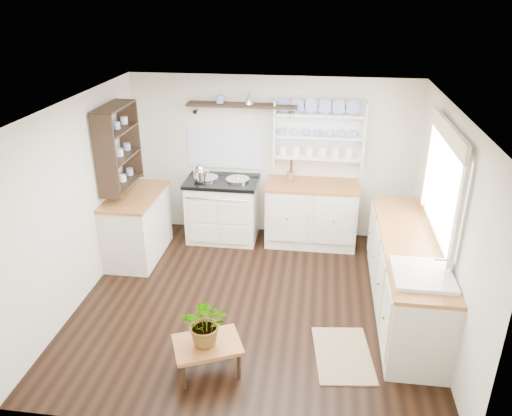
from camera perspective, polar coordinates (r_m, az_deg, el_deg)
name	(u,v)px	position (r m, az deg, el deg)	size (l,w,h in m)	color
floor	(253,302)	(5.95, -0.31, -10.70)	(4.00, 3.80, 0.01)	black
wall_back	(272,158)	(7.13, 1.81, 5.76)	(4.00, 0.02, 2.30)	beige
wall_right	(445,224)	(5.49, 20.81, -1.74)	(0.02, 3.80, 2.30)	beige
wall_left	(78,203)	(5.97, -19.71, 0.52)	(0.02, 3.80, 2.30)	beige
ceiling	(253,107)	(5.00, -0.37, 11.44)	(4.00, 3.80, 0.01)	white
window	(443,181)	(5.46, 20.62, 2.89)	(0.08, 1.55, 1.22)	white
aga_cooker	(223,209)	(7.17, -3.82, -0.08)	(1.01, 0.70, 0.94)	silver
back_cabinets	(311,213)	(7.07, 6.32, -0.55)	(1.27, 0.63, 0.90)	silver
right_cabinets	(406,274)	(5.83, 16.74, -7.28)	(0.62, 2.43, 0.90)	silver
belfast_sink	(421,285)	(5.03, 18.34, -8.38)	(0.55, 0.60, 0.45)	white
left_cabinets	(137,225)	(6.87, -13.43, -1.88)	(0.62, 1.13, 0.90)	silver
plate_rack	(319,132)	(6.95, 7.22, 8.57)	(1.20, 0.22, 0.90)	white
high_shelf	(242,106)	(6.86, -1.61, 11.60)	(1.50, 0.29, 0.16)	black
left_shelving	(118,146)	(6.53, -15.50, 6.82)	(0.28, 0.80, 1.05)	black
kettle	(200,173)	(6.91, -6.43, 4.03)	(0.18, 0.18, 0.22)	silver
utensil_crock	(290,176)	(6.96, 3.93, 3.66)	(0.10, 0.10, 0.12)	brown
center_table	(207,347)	(4.89, -5.57, -15.52)	(0.74, 0.65, 0.34)	brown
potted_plant	(206,323)	(4.71, -5.71, -12.90)	(0.42, 0.37, 0.47)	#3F7233
floor_rug	(343,355)	(5.29, 9.89, -16.19)	(0.55, 0.85, 0.02)	olive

